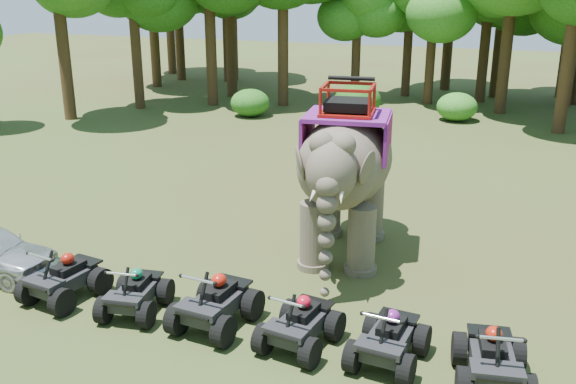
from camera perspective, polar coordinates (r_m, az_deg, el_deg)
name	(u,v)px	position (r m, az deg, el deg)	size (l,w,h in m)	color
ground	(270,285)	(15.10, -1.59, -8.22)	(110.00, 110.00, 0.00)	#47381E
elephant	(345,170)	(16.10, 5.12, 1.95)	(2.32, 5.28, 4.44)	brown
atv_0	(64,272)	(15.04, -19.32, -6.75)	(1.26, 1.73, 1.28)	black
atv_1	(135,287)	(14.05, -13.48, -8.24)	(1.17, 1.60, 1.19)	black
atv_2	(215,296)	(13.22, -6.49, -9.18)	(1.33, 1.83, 1.35)	black
atv_3	(300,317)	(12.51, 1.08, -11.07)	(1.22, 1.68, 1.24)	black
atv_4	(389,332)	(12.17, 8.98, -12.23)	(1.23, 1.68, 1.25)	black
atv_5	(493,352)	(11.98, 17.78, -13.39)	(1.27, 1.74, 1.29)	black
tree_0	(432,38)	(36.96, 12.66, 13.17)	(5.03, 5.03, 7.19)	#195114
tree_1	(509,18)	(35.15, 19.08, 14.40)	(6.77, 6.77, 9.67)	#195114
tree_2	(571,36)	(31.45, 23.87, 12.59)	(6.09, 6.09, 8.70)	#195114
tree_28	(60,20)	(33.71, -19.59, 14.20)	(6.76, 6.76, 9.65)	#195114
tree_29	(135,35)	(35.73, -13.44, 13.42)	(5.44, 5.44, 7.77)	#195114
tree_30	(210,15)	(35.92, -6.97, 15.37)	(6.81, 6.81, 9.73)	#195114
tree_31	(283,18)	(35.54, -0.45, 15.17)	(6.56, 6.56, 9.37)	#195114
tree_32	(357,38)	(37.76, 6.11, 13.44)	(4.87, 4.87, 6.96)	#195114
tree_33	(152,7)	(42.80, -11.98, 15.82)	(7.03, 7.03, 10.04)	#195114
tree_34	(451,5)	(41.99, 14.29, 15.84)	(7.26, 7.26, 10.38)	#195114
tree_35	(230,4)	(38.53, -5.19, 16.32)	(7.46, 7.46, 10.65)	#195114
tree_36	(408,34)	(39.29, 10.66, 13.66)	(5.09, 5.09, 7.28)	#195114
tree_37	(226,25)	(44.44, -5.51, 14.59)	(5.27, 5.27, 7.53)	#195114
tree_38	(568,33)	(41.55, 23.61, 12.79)	(5.16, 5.16, 7.38)	#195114
tree_39	(233,10)	(44.89, -4.95, 15.86)	(6.60, 6.60, 9.43)	#195114
tree_40	(169,2)	(48.62, -10.56, 16.28)	(7.14, 7.14, 10.19)	#195114
tree_41	(575,35)	(38.51, 24.13, 12.63)	(5.39, 5.39, 7.70)	#195114
tree_42	(500,32)	(40.11, 18.30, 13.36)	(5.28, 5.28, 7.55)	#195114
tree_44	(487,25)	(38.23, 17.25, 14.02)	(6.01, 6.01, 8.58)	#195114
tree_45	(178,4)	(45.48, -9.77, 16.14)	(7.08, 7.08, 10.12)	#195114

